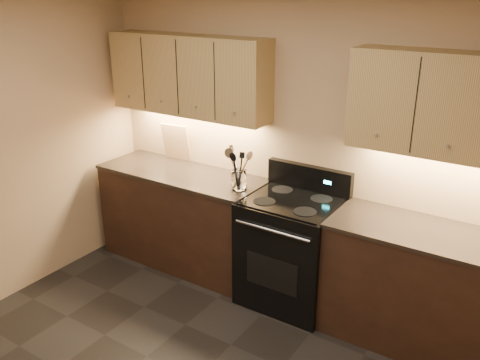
{
  "coord_description": "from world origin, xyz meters",
  "views": [
    {
      "loc": [
        1.78,
        -1.7,
        2.55
      ],
      "look_at": [
        -0.28,
        1.45,
        1.1
      ],
      "focal_mm": 38.0,
      "sensor_mm": 36.0,
      "label": 1
    }
  ],
  "objects": [
    {
      "name": "upper_cab_left",
      "position": [
        -1.1,
        1.85,
        1.8
      ],
      "size": [
        1.6,
        0.3,
        0.7
      ],
      "primitive_type": "cube",
      "color": "tan",
      "rests_on": "wall_back"
    },
    {
      "name": "wall_back",
      "position": [
        0.0,
        2.0,
        1.3
      ],
      "size": [
        4.0,
        0.04,
        2.6
      ],
      "primitive_type": "cube",
      "color": "tan",
      "rests_on": "ground"
    },
    {
      "name": "utensil_crock",
      "position": [
        -0.42,
        1.64,
        1.01
      ],
      "size": [
        0.16,
        0.16,
        0.17
      ],
      "color": "white",
      "rests_on": "counter_left"
    },
    {
      "name": "stove",
      "position": [
        0.08,
        1.68,
        0.48
      ],
      "size": [
        0.76,
        0.68,
        1.14
      ],
      "color": "black",
      "rests_on": "ground"
    },
    {
      "name": "steel_spatula",
      "position": [
        -0.4,
        1.65,
        1.14
      ],
      "size": [
        0.21,
        0.11,
        0.39
      ],
      "primitive_type": null,
      "rotation": [
        0.05,
        -0.31,
        -0.26
      ],
      "color": "silver",
      "rests_on": "utensil_crock"
    },
    {
      "name": "counter_left",
      "position": [
        -1.1,
        1.7,
        0.47
      ],
      "size": [
        1.62,
        0.62,
        0.93
      ],
      "color": "black",
      "rests_on": "ground"
    },
    {
      "name": "counter_right",
      "position": [
        1.18,
        1.7,
        0.47
      ],
      "size": [
        1.46,
        0.62,
        0.93
      ],
      "color": "black",
      "rests_on": "ground"
    },
    {
      "name": "wooden_spoon",
      "position": [
        -0.46,
        1.64,
        1.11
      ],
      "size": [
        0.18,
        0.12,
        0.34
      ],
      "primitive_type": null,
      "rotation": [
        -0.17,
        0.37,
        0.06
      ],
      "color": "#DAB275",
      "rests_on": "utensil_crock"
    },
    {
      "name": "outlet_plate",
      "position": [
        -1.3,
        1.99,
        1.12
      ],
      "size": [
        0.08,
        0.01,
        0.12
      ],
      "primitive_type": "cube",
      "color": "#B2B5BA",
      "rests_on": "wall_back"
    },
    {
      "name": "upper_cab_right",
      "position": [
        1.18,
        1.85,
        1.8
      ],
      "size": [
        1.44,
        0.3,
        0.7
      ],
      "primitive_type": "cube",
      "color": "tan",
      "rests_on": "wall_back"
    },
    {
      "name": "black_spoon",
      "position": [
        -0.43,
        1.66,
        1.11
      ],
      "size": [
        0.07,
        0.16,
        0.34
      ],
      "primitive_type": null,
      "rotation": [
        0.31,
        -0.03,
        0.1
      ],
      "color": "black",
      "rests_on": "utensil_crock"
    },
    {
      "name": "cutting_board",
      "position": [
        -1.37,
        1.96,
        1.11
      ],
      "size": [
        0.3,
        0.12,
        0.37
      ],
      "primitive_type": "cube",
      "rotation": [
        0.2,
        0.0,
        0.12
      ],
      "color": "#DAB275",
      "rests_on": "counter_left"
    },
    {
      "name": "steel_skimmer",
      "position": [
        -0.4,
        1.64,
        1.11
      ],
      "size": [
        0.22,
        0.1,
        0.34
      ],
      "primitive_type": null,
      "rotation": [
        -0.04,
        -0.4,
        0.08
      ],
      "color": "silver",
      "rests_on": "utensil_crock"
    },
    {
      "name": "black_turner",
      "position": [
        -0.41,
        1.61,
        1.11
      ],
      "size": [
        0.13,
        0.2,
        0.33
      ],
      "primitive_type": null,
      "rotation": [
        -0.32,
        0.07,
        0.43
      ],
      "color": "black",
      "rests_on": "utensil_crock"
    }
  ]
}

